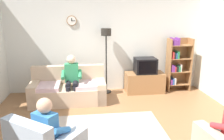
# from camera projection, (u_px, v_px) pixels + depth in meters

# --- Properties ---
(ground_plane) EXTENTS (12.00, 12.00, 0.00)m
(ground_plane) POSITION_uv_depth(u_px,v_px,m) (120.00, 134.00, 4.29)
(ground_plane) COLOR #8C603D
(back_wall_assembly) EXTENTS (6.20, 0.17, 2.70)m
(back_wall_assembly) POSITION_uv_depth(u_px,v_px,m) (106.00, 45.00, 6.51)
(back_wall_assembly) COLOR silver
(back_wall_assembly) RESTS_ON ground_plane
(couch) EXTENTS (1.91, 0.90, 0.90)m
(couch) POSITION_uv_depth(u_px,v_px,m) (68.00, 90.00, 5.79)
(couch) COLOR tan
(couch) RESTS_ON ground_plane
(tv_stand) EXTENTS (1.10, 0.56, 0.58)m
(tv_stand) POSITION_uv_depth(u_px,v_px,m) (144.00, 82.00, 6.51)
(tv_stand) COLOR olive
(tv_stand) RESTS_ON ground_plane
(tv) EXTENTS (0.60, 0.49, 0.44)m
(tv) POSITION_uv_depth(u_px,v_px,m) (145.00, 66.00, 6.36)
(tv) COLOR black
(tv) RESTS_ON tv_stand
(bookshelf) EXTENTS (0.68, 0.36, 1.58)m
(bookshelf) POSITION_uv_depth(u_px,v_px,m) (177.00, 63.00, 6.57)
(bookshelf) COLOR olive
(bookshelf) RESTS_ON ground_plane
(floor_lamp) EXTENTS (0.28, 0.28, 1.85)m
(floor_lamp) POSITION_uv_depth(u_px,v_px,m) (106.00, 43.00, 6.19)
(floor_lamp) COLOR black
(floor_lamp) RESTS_ON ground_plane
(area_rug) EXTENTS (2.20, 1.70, 0.01)m
(area_rug) POSITION_uv_depth(u_px,v_px,m) (109.00, 133.00, 4.31)
(area_rug) COLOR #AD9E8E
(area_rug) RESTS_ON ground_plane
(person_on_couch) EXTENTS (0.51, 0.54, 1.24)m
(person_on_couch) POSITION_uv_depth(u_px,v_px,m) (72.00, 77.00, 5.60)
(person_on_couch) COLOR #338C59
(person_on_couch) RESTS_ON ground_plane
(person_in_left_armchair) EXTENTS (0.62, 0.64, 1.12)m
(person_in_left_armchair) POSITION_uv_depth(u_px,v_px,m) (51.00, 129.00, 3.28)
(person_in_left_armchair) COLOR #3372B2
(person_in_left_armchair) RESTS_ON ground_plane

